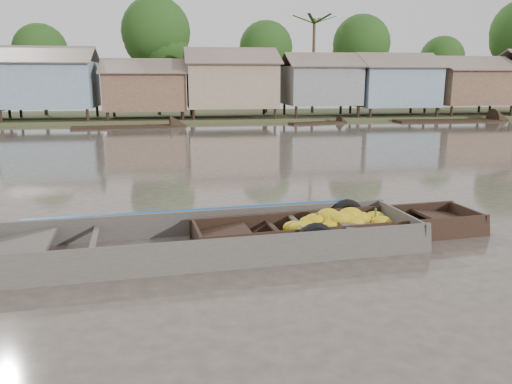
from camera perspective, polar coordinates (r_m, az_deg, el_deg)
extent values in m
plane|color=#463D35|center=(9.52, 2.08, -6.75)|extent=(120.00, 120.00, 0.00)
cube|color=#384723|center=(41.95, -6.82, 8.48)|extent=(120.00, 12.00, 0.50)
cube|color=#7591A2|center=(39.27, -22.49, 11.26)|extent=(6.20, 5.20, 3.20)
cube|color=brown|center=(37.93, -23.25, 14.28)|extent=(6.60, 3.02, 1.28)
cube|color=brown|center=(40.67, -22.29, 14.20)|extent=(6.60, 3.02, 1.28)
cube|color=brown|center=(38.35, -12.46, 11.16)|extent=(5.80, 4.60, 2.70)
cube|color=brown|center=(37.11, -12.70, 13.88)|extent=(6.20, 2.67, 1.14)
cube|color=brown|center=(39.59, -12.49, 13.81)|extent=(6.20, 2.67, 1.14)
cube|color=gray|center=(38.53, -2.89, 12.11)|extent=(6.50, 5.30, 3.30)
cube|color=brown|center=(37.13, -2.68, 15.33)|extent=(6.90, 3.08, 1.31)
cube|color=brown|center=(39.98, -3.16, 15.15)|extent=(6.90, 3.08, 1.31)
cube|color=gray|center=(39.92, 7.37, 11.98)|extent=(5.40, 4.70, 2.90)
cube|color=brown|center=(38.72, 8.00, 14.75)|extent=(5.80, 2.73, 1.17)
cube|color=brown|center=(41.15, 6.94, 14.67)|extent=(5.80, 2.73, 1.17)
cube|color=#7591A2|center=(42.01, 15.40, 11.54)|extent=(6.00, 5.00, 3.10)
cube|color=brown|center=(40.79, 16.38, 14.27)|extent=(6.40, 2.90, 1.24)
cube|color=brown|center=(43.25, 14.81, 14.26)|extent=(6.40, 2.90, 1.24)
cube|color=brown|center=(45.07, 23.09, 10.98)|extent=(5.70, 4.90, 2.80)
cube|color=brown|center=(43.96, 24.23, 13.28)|extent=(6.10, 2.85, 1.21)
cube|color=brown|center=(46.21, 22.41, 13.37)|extent=(6.10, 2.85, 1.21)
cylinder|color=#473323|center=(44.00, -23.08, 10.96)|extent=(0.28, 0.28, 4.90)
sphere|color=#133B12|center=(44.04, -23.41, 14.59)|extent=(4.20, 4.20, 4.20)
cylinder|color=#473323|center=(41.81, -11.15, 12.64)|extent=(0.28, 0.28, 6.30)
sphere|color=#133B12|center=(41.96, -11.37, 17.56)|extent=(5.40, 5.40, 5.40)
cylinder|color=#473323|center=(43.49, 1.13, 12.19)|extent=(0.28, 0.28, 5.25)
sphere|color=#133B12|center=(43.55, 1.15, 16.14)|extent=(4.50, 4.50, 4.50)
cylinder|color=#473323|center=(44.67, 11.75, 12.17)|extent=(0.28, 0.28, 5.60)
sphere|color=#133B12|center=(44.75, 11.95, 16.27)|extent=(4.80, 4.80, 4.80)
cylinder|color=#473323|center=(48.95, 20.25, 11.09)|extent=(0.28, 0.28, 4.55)
sphere|color=#133B12|center=(48.97, 20.50, 14.12)|extent=(3.90, 3.90, 3.90)
cylinder|color=#473323|center=(43.90, 6.56, 13.91)|extent=(0.24, 0.24, 8.00)
cube|color=black|center=(10.48, 9.68, -5.52)|extent=(6.02, 1.68, 0.08)
cube|color=black|center=(10.97, 8.35, -3.32)|extent=(6.06, 0.72, 0.56)
cube|color=black|center=(9.85, 11.26, -5.33)|extent=(6.06, 0.72, 0.56)
cube|color=black|center=(11.91, 22.90, -2.93)|extent=(0.18, 1.32, 0.53)
cube|color=black|center=(11.59, 20.90, -2.83)|extent=(1.13, 1.23, 0.20)
cube|color=black|center=(9.62, -6.73, -5.62)|extent=(0.18, 1.32, 0.53)
cube|color=black|center=(9.67, -3.70, -5.03)|extent=(1.13, 1.23, 0.20)
cube|color=black|center=(9.89, 2.20, -4.33)|extent=(0.22, 1.27, 0.05)
cube|color=black|center=(11.02, 16.51, -3.05)|extent=(0.22, 1.27, 0.05)
ellipsoid|color=gold|center=(10.12, 11.10, -4.44)|extent=(0.42, 0.31, 0.24)
ellipsoid|color=gold|center=(10.16, 6.07, -3.45)|extent=(0.44, 0.33, 0.26)
ellipsoid|color=gold|center=(10.47, 8.41, -3.05)|extent=(0.46, 0.34, 0.27)
ellipsoid|color=gold|center=(10.27, 11.18, -3.53)|extent=(0.45, 0.33, 0.26)
ellipsoid|color=gold|center=(10.44, 9.19, -2.95)|extent=(0.49, 0.36, 0.28)
ellipsoid|color=gold|center=(10.18, 8.77, -3.30)|extent=(0.48, 0.35, 0.28)
ellipsoid|color=gold|center=(10.38, 8.22, -3.12)|extent=(0.45, 0.34, 0.26)
ellipsoid|color=gold|center=(10.15, 4.30, -4.06)|extent=(0.47, 0.35, 0.27)
ellipsoid|color=gold|center=(10.28, 10.42, -3.21)|extent=(0.46, 0.34, 0.27)
ellipsoid|color=gold|center=(10.54, 15.67, -4.13)|extent=(0.43, 0.32, 0.25)
ellipsoid|color=gold|center=(10.45, 11.85, -2.97)|extent=(0.47, 0.35, 0.27)
ellipsoid|color=gold|center=(9.90, 6.01, -4.44)|extent=(0.51, 0.38, 0.30)
ellipsoid|color=gold|center=(10.94, 13.38, -2.90)|extent=(0.50, 0.37, 0.29)
ellipsoid|color=gold|center=(10.59, 14.09, -3.37)|extent=(0.47, 0.35, 0.27)
ellipsoid|color=gold|center=(9.85, 6.67, -4.92)|extent=(0.50, 0.37, 0.29)
ellipsoid|color=gold|center=(10.19, 6.80, -3.26)|extent=(0.52, 0.38, 0.30)
ellipsoid|color=gold|center=(10.36, 10.74, -2.56)|extent=(0.53, 0.39, 0.31)
ellipsoid|color=gold|center=(10.01, 5.11, -4.19)|extent=(0.52, 0.38, 0.30)
ellipsoid|color=gold|center=(10.14, 9.64, -3.05)|extent=(0.49, 0.36, 0.28)
ellipsoid|color=gold|center=(9.83, 6.39, -4.85)|extent=(0.51, 0.37, 0.29)
ellipsoid|color=gold|center=(10.86, 10.41, -3.05)|extent=(0.43, 0.32, 0.25)
ellipsoid|color=gold|center=(10.26, 8.23, -2.63)|extent=(0.49, 0.36, 0.28)
ellipsoid|color=gold|center=(10.00, 4.62, -4.75)|extent=(0.40, 0.29, 0.23)
ellipsoid|color=gold|center=(9.96, 8.44, -3.97)|extent=(0.40, 0.29, 0.23)
ellipsoid|color=gold|center=(9.75, 5.49, -5.37)|extent=(0.41, 0.30, 0.24)
ellipsoid|color=gold|center=(10.81, 10.29, -3.06)|extent=(0.44, 0.33, 0.26)
cylinder|color=#3F6626|center=(10.12, 7.01, -2.84)|extent=(0.04, 0.04, 0.19)
cylinder|color=#3F6626|center=(10.41, 10.87, -2.53)|extent=(0.04, 0.04, 0.19)
cylinder|color=#3F6626|center=(10.65, 13.50, -2.31)|extent=(0.04, 0.04, 0.19)
torus|color=black|center=(11.21, 10.22, -2.92)|extent=(0.87, 0.27, 0.85)
torus|color=black|center=(9.44, 6.75, -5.85)|extent=(0.82, 0.27, 0.81)
cube|color=#403B36|center=(9.59, -6.05, -7.18)|extent=(8.29, 2.37, 0.08)
cube|color=#403B36|center=(10.44, -6.82, -3.81)|extent=(8.35, 0.80, 0.67)
cube|color=#403B36|center=(8.56, -5.21, -7.59)|extent=(8.35, 0.80, 0.67)
cube|color=#403B36|center=(10.77, 16.08, -3.71)|extent=(0.21, 2.04, 0.63)
cube|color=#403B36|center=(10.42, 12.69, -3.61)|extent=(1.55, 1.86, 0.26)
cube|color=#403B36|center=(9.67, -26.49, -6.00)|extent=(1.55, 1.86, 0.26)
cube|color=#403B36|center=(9.42, -18.05, -5.38)|extent=(0.25, 1.96, 0.05)
cube|color=#403B36|center=(9.88, 5.24, -3.94)|extent=(0.25, 1.96, 0.05)
cube|color=#665E54|center=(9.57, -6.06, -6.87)|extent=(6.33, 2.06, 0.02)
cube|color=navy|center=(10.43, -6.90, -2.36)|extent=(6.75, 0.60, 0.17)
torus|color=olive|center=(9.98, 10.37, -6.01)|extent=(0.47, 0.47, 0.07)
torus|color=olive|center=(9.96, 10.38, -5.77)|extent=(0.38, 0.38, 0.07)
cube|color=black|center=(36.07, 6.93, 7.68)|extent=(4.20, 1.91, 0.35)
cube|color=black|center=(40.26, 21.00, 7.47)|extent=(7.97, 1.83, 0.35)
cube|color=black|center=(33.89, -14.87, 7.01)|extent=(6.61, 1.97, 0.35)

